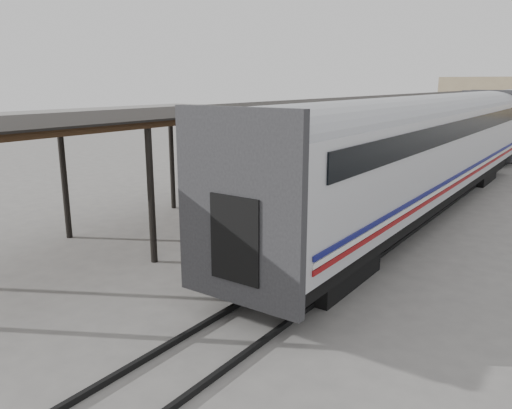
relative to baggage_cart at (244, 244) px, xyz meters
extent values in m
plane|color=slate|center=(-1.01, 0.77, -0.65)|extent=(160.00, 160.00, 0.00)
cube|color=silver|center=(2.19, 8.77, 1.95)|extent=(3.00, 24.00, 2.90)
cube|color=#28282B|center=(2.19, -3.13, 1.95)|extent=(3.04, 0.22, 3.50)
cube|color=black|center=(0.67, 8.77, 2.85)|extent=(0.04, 22.08, 0.65)
cube|color=black|center=(2.19, 8.77, 0.25)|extent=(2.55, 23.04, 0.50)
cube|color=#28282B|center=(2.19, 22.87, 1.95)|extent=(3.04, 0.22, 3.50)
cube|color=black|center=(0.67, 34.77, 2.85)|extent=(0.04, 22.08, 0.65)
cube|color=black|center=(0.94, 0.27, 1.50)|extent=(0.50, 1.70, 2.00)
imported|color=silver|center=(0.94, 0.27, 1.36)|extent=(0.72, 0.89, 1.72)
cube|color=#9C6443|center=(0.54, 0.12, 0.75)|extent=(0.57, 0.25, 0.42)
cube|color=#422B19|center=(-4.41, 24.77, 3.35)|extent=(4.60, 64.00, 0.18)
cube|color=black|center=(-4.41, 24.77, 3.47)|extent=(4.90, 64.30, 0.06)
cylinder|color=black|center=(-6.46, 24.77, 1.35)|extent=(0.20, 0.20, 4.00)
cylinder|color=black|center=(-6.46, 55.77, 1.35)|extent=(0.20, 0.20, 4.00)
cylinder|color=black|center=(-2.36, 24.77, 1.35)|extent=(0.20, 0.20, 4.00)
cylinder|color=black|center=(-2.36, 55.77, 1.35)|extent=(0.20, 0.20, 4.00)
cube|color=black|center=(1.47, 34.77, -0.59)|extent=(0.10, 150.00, 0.12)
cube|color=tan|center=(-11.01, 82.77, 2.35)|extent=(12.00, 8.00, 6.00)
cube|color=brown|center=(0.00, 0.00, 0.15)|extent=(1.27, 2.41, 0.12)
cube|color=black|center=(0.00, 0.00, -0.20)|extent=(1.17, 2.31, 0.06)
cylinder|color=black|center=(-0.51, -0.95, -0.45)|extent=(0.08, 0.40, 0.40)
cylinder|color=black|center=(0.49, -0.95, -0.45)|extent=(0.08, 0.40, 0.40)
cylinder|color=black|center=(-0.49, 0.95, -0.45)|extent=(0.08, 0.40, 0.40)
cylinder|color=black|center=(0.51, 0.95, -0.45)|extent=(0.08, 0.40, 0.40)
cube|color=#3D3D3F|center=(-0.28, 0.51, 0.33)|extent=(0.75, 0.56, 0.24)
cube|color=#9C6443|center=(0.26, 0.66, 0.32)|extent=(0.69, 0.55, 0.22)
cube|color=black|center=(-0.33, 0.04, 0.32)|extent=(0.56, 0.39, 0.22)
cube|color=#485332|center=(0.24, 0.08, 0.30)|extent=(0.51, 0.38, 0.18)
cube|color=#4B331E|center=(-0.20, 0.48, 0.54)|extent=(0.59, 0.43, 0.21)
cube|color=#9C6443|center=(-0.29, 0.09, 0.55)|extent=(0.58, 0.49, 0.20)
cube|color=maroon|center=(-3.07, 16.75, -0.04)|extent=(1.44, 1.88, 1.00)
cube|color=maroon|center=(-2.94, 17.17, 0.62)|extent=(1.10, 0.91, 0.39)
cylinder|color=black|center=(-3.68, 16.30, -0.45)|extent=(0.25, 0.42, 0.40)
cylinder|color=black|center=(-2.83, 16.04, -0.45)|extent=(0.25, 0.42, 0.40)
cylinder|color=black|center=(-3.32, 17.46, -0.45)|extent=(0.25, 0.42, 0.40)
cylinder|color=black|center=(-2.47, 17.20, -0.45)|extent=(0.25, 0.42, 0.40)
imported|color=navy|center=(0.19, -0.65, 1.01)|extent=(0.41, 0.60, 1.60)
imported|color=black|center=(-2.76, 15.87, 0.24)|extent=(1.13, 0.77, 1.78)
camera|label=1|loc=(8.03, -10.79, 4.47)|focal=35.00mm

